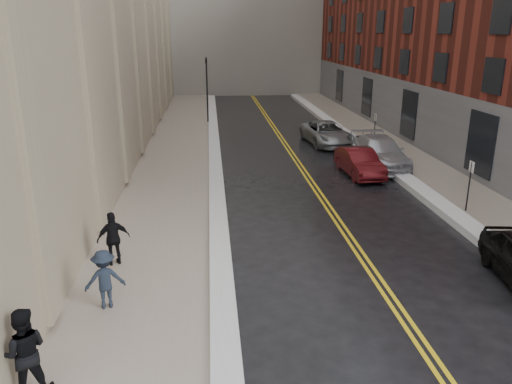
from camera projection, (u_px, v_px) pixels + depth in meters
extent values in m
plane|color=black|center=(315.00, 339.00, 12.16)|extent=(160.00, 160.00, 0.00)
cube|color=gray|center=(173.00, 168.00, 26.91)|extent=(4.00, 64.00, 0.15)
cube|color=gray|center=(415.00, 163.00, 28.08)|extent=(3.00, 64.00, 0.15)
cube|color=gold|center=(299.00, 167.00, 27.53)|extent=(0.12, 64.00, 0.01)
cube|color=gold|center=(303.00, 167.00, 27.55)|extent=(0.12, 64.00, 0.01)
cube|color=white|center=(215.00, 166.00, 27.09)|extent=(0.70, 60.80, 0.26)
cube|color=white|center=(383.00, 162.00, 27.90)|extent=(0.85, 60.80, 0.30)
cube|color=maroon|center=(511.00, 1.00, 32.70)|extent=(14.00, 50.00, 18.00)
cylinder|color=black|center=(207.00, 91.00, 39.56)|extent=(0.12, 0.12, 5.20)
imported|color=black|center=(206.00, 65.00, 38.94)|extent=(0.18, 0.15, 0.90)
cylinder|color=black|center=(469.00, 188.00, 20.09)|extent=(0.06, 0.06, 2.20)
cube|color=white|center=(472.00, 167.00, 19.81)|extent=(0.02, 0.35, 0.45)
cylinder|color=black|center=(374.00, 131.00, 31.46)|extent=(0.06, 0.06, 2.20)
cube|color=white|center=(375.00, 117.00, 31.18)|extent=(0.02, 0.35, 0.45)
imported|color=#4F0E11|center=(359.00, 162.00, 25.70)|extent=(1.74, 4.30, 1.39)
imported|color=#B9BBC1|center=(380.00, 152.00, 27.34)|extent=(2.41, 5.63, 1.62)
imported|color=gray|center=(327.00, 133.00, 32.79)|extent=(2.95, 5.51, 1.47)
imported|color=black|center=(24.00, 352.00, 9.87)|extent=(1.06, 0.91, 1.89)
imported|color=#1C2533|center=(105.00, 279.00, 13.05)|extent=(1.16, 0.84, 1.62)
imported|color=black|center=(114.00, 238.00, 15.48)|extent=(1.09, 0.76, 1.72)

